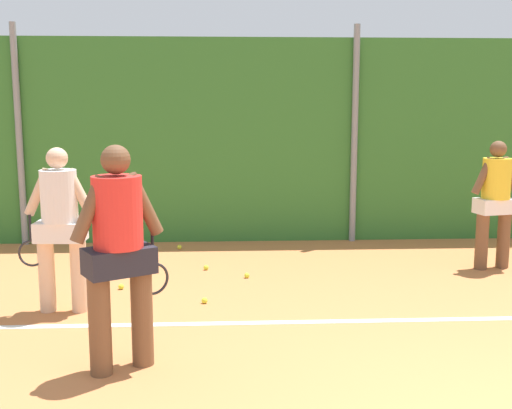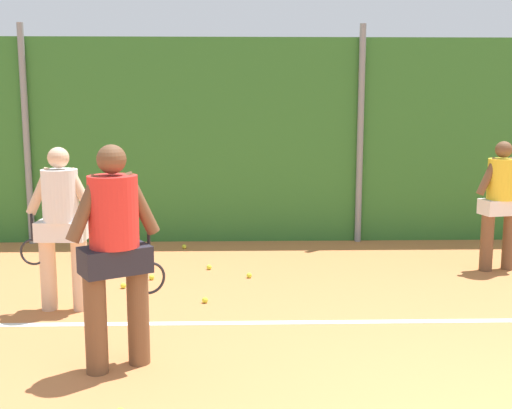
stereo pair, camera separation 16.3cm
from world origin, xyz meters
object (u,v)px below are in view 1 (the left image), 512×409
(player_backcourt_far, at_px, (495,198))
(tennis_ball_7, at_px, (247,275))
(tennis_ball_0, at_px, (206,267))
(tennis_ball_9, at_px, (139,292))
(player_foreground_near, at_px, (119,246))
(player_midcourt, at_px, (60,221))
(tennis_ball_4, at_px, (149,278))
(tennis_ball_8, at_px, (179,247))
(tennis_ball_5, at_px, (121,287))
(tennis_ball_1, at_px, (204,300))

(player_backcourt_far, xyz_separation_m, tennis_ball_7, (-3.29, -0.31, -0.93))
(tennis_ball_0, relative_size, tennis_ball_9, 1.00)
(player_foreground_near, bearing_deg, player_midcourt, 89.59)
(tennis_ball_4, xyz_separation_m, tennis_ball_8, (0.26, 1.69, 0.00))
(tennis_ball_0, distance_m, tennis_ball_8, 1.30)
(tennis_ball_8, bearing_deg, player_foreground_near, -92.25)
(tennis_ball_7, bearing_deg, tennis_ball_9, -152.48)
(tennis_ball_7, bearing_deg, tennis_ball_5, -164.60)
(player_backcourt_far, height_order, tennis_ball_0, player_backcourt_far)
(tennis_ball_4, bearing_deg, tennis_ball_7, 2.61)
(player_midcourt, bearing_deg, tennis_ball_5, -119.91)
(player_midcourt, xyz_separation_m, tennis_ball_9, (0.72, 0.51, -0.94))
(tennis_ball_5, relative_size, tennis_ball_7, 1.00)
(player_foreground_near, distance_m, tennis_ball_4, 2.84)
(player_backcourt_far, distance_m, tennis_ball_7, 3.43)
(tennis_ball_7, bearing_deg, player_midcourt, -149.43)
(player_foreground_near, height_order, tennis_ball_7, player_foreground_near)
(player_foreground_near, bearing_deg, tennis_ball_4, 62.10)
(tennis_ball_5, relative_size, tennis_ball_9, 1.00)
(tennis_ball_9, bearing_deg, tennis_ball_5, 134.12)
(player_backcourt_far, distance_m, tennis_ball_9, 4.76)
(player_midcourt, height_order, tennis_ball_8, player_midcourt)
(tennis_ball_0, bearing_deg, player_backcourt_far, -1.58)
(tennis_ball_5, xyz_separation_m, tennis_ball_8, (0.55, 2.06, 0.00))
(tennis_ball_5, bearing_deg, tennis_ball_8, 75.00)
(tennis_ball_0, distance_m, tennis_ball_5, 1.29)
(player_midcourt, height_order, tennis_ball_4, player_midcourt)
(tennis_ball_5, bearing_deg, tennis_ball_4, 51.42)
(tennis_ball_0, distance_m, tennis_ball_9, 1.31)
(player_foreground_near, distance_m, player_backcourt_far, 5.35)
(tennis_ball_4, distance_m, tennis_ball_9, 0.61)
(tennis_ball_7, distance_m, tennis_ball_9, 1.44)
(tennis_ball_5, bearing_deg, player_backcourt_far, 8.59)
(tennis_ball_8, bearing_deg, tennis_ball_1, -80.18)
(player_foreground_near, xyz_separation_m, tennis_ball_7, (1.13, 2.70, -1.02))
(player_backcourt_far, relative_size, tennis_ball_9, 25.83)
(tennis_ball_5, relative_size, tennis_ball_8, 1.00)
(tennis_ball_4, distance_m, tennis_ball_7, 1.23)
(tennis_ball_4, height_order, tennis_ball_9, same)
(tennis_ball_0, height_order, tennis_ball_5, same)
(player_foreground_near, relative_size, tennis_ball_8, 28.35)
(player_foreground_near, height_order, tennis_ball_1, player_foreground_near)
(tennis_ball_0, height_order, tennis_ball_8, same)
(tennis_ball_4, distance_m, tennis_ball_8, 1.71)
(tennis_ball_4, xyz_separation_m, tennis_ball_5, (-0.29, -0.36, 0.00))
(player_midcourt, bearing_deg, tennis_ball_1, -170.68)
(tennis_ball_1, relative_size, tennis_ball_5, 1.00)
(player_backcourt_far, xyz_separation_m, tennis_ball_0, (-3.82, 0.11, -0.93))
(tennis_ball_0, relative_size, tennis_ball_1, 1.00)
(player_backcourt_far, xyz_separation_m, tennis_ball_8, (-4.25, 1.33, -0.93))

